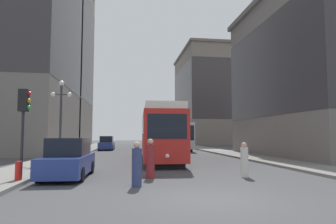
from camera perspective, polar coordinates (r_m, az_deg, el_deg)
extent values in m
plane|color=#424244|center=(9.30, 8.55, -16.64)|extent=(200.00, 200.00, 0.00)
cube|color=gray|center=(49.06, -14.40, -6.61)|extent=(2.89, 120.00, 0.15)
cube|color=gray|center=(49.89, 4.29, -6.70)|extent=(2.89, 120.00, 0.15)
cube|color=black|center=(22.88, -1.72, -9.01)|extent=(2.75, 12.42, 0.35)
cube|color=red|center=(22.81, -1.71, -4.69)|extent=(3.18, 13.51, 3.10)
cube|color=black|center=(22.82, -1.70, -2.94)|extent=(3.19, 12.97, 1.08)
cube|color=silver|center=(22.88, -1.70, -0.25)|extent=(2.96, 13.23, 0.44)
cube|color=black|center=(16.16, -0.15, -2.82)|extent=(2.21, 0.18, 1.40)
sphere|color=#F2EACC|center=(16.12, -0.13, -8.66)|extent=(0.24, 0.24, 0.24)
cube|color=black|center=(39.06, 1.46, -7.16)|extent=(2.18, 11.18, 0.35)
cube|color=silver|center=(39.02, 1.46, -4.63)|extent=(2.57, 12.15, 3.10)
cube|color=black|center=(39.02, 1.45, -3.84)|extent=(2.60, 11.67, 1.30)
cube|color=black|center=(33.06, 3.18, -4.11)|extent=(2.30, 0.08, 1.71)
cylinder|color=black|center=(13.25, -24.07, -11.25)|extent=(0.20, 0.64, 0.64)
cylinder|color=black|center=(15.91, -20.98, -10.15)|extent=(0.20, 0.64, 0.64)
cylinder|color=black|center=(12.85, -16.63, -11.68)|extent=(0.20, 0.64, 0.64)
cylinder|color=black|center=(15.58, -14.79, -10.43)|extent=(0.20, 0.64, 0.64)
cube|color=navy|center=(14.34, -19.02, -9.73)|extent=(1.92, 4.54, 0.84)
cube|color=black|center=(14.40, -18.83, -6.44)|extent=(1.65, 2.51, 0.80)
cylinder|color=black|center=(37.73, -13.47, -6.91)|extent=(0.19, 0.64, 0.64)
cylinder|color=black|center=(40.44, -13.03, -6.76)|extent=(0.19, 0.64, 0.64)
cylinder|color=black|center=(37.58, -10.87, -6.97)|extent=(0.19, 0.64, 0.64)
cylinder|color=black|center=(40.29, -10.59, -6.80)|extent=(0.19, 0.64, 0.64)
cube|color=navy|center=(38.99, -11.98, -6.45)|extent=(1.89, 4.43, 0.84)
cube|color=black|center=(39.08, -11.94, -5.24)|extent=(1.63, 2.45, 0.80)
cylinder|color=beige|center=(14.17, 14.78, -9.52)|extent=(0.36, 0.36, 1.38)
sphere|color=tan|center=(14.12, 14.72, -6.28)|extent=(0.25, 0.25, 0.25)
cylinder|color=navy|center=(11.32, -6.15, -10.76)|extent=(0.38, 0.38, 1.45)
sphere|color=tan|center=(11.26, -6.12, -6.50)|extent=(0.26, 0.26, 0.26)
cylinder|color=maroon|center=(13.43, -3.48, -9.64)|extent=(0.40, 0.40, 1.53)
sphere|color=tan|center=(13.38, -3.46, -5.86)|extent=(0.27, 0.27, 0.27)
cylinder|color=#232328|center=(13.70, -26.71, -3.78)|extent=(0.12, 0.12, 3.75)
cube|color=black|center=(13.78, -26.51, 2.05)|extent=(0.36, 0.36, 0.95)
sphere|color=red|center=(13.75, -25.67, 3.31)|extent=(0.18, 0.18, 0.18)
sphere|color=gold|center=(13.72, -25.71, 2.05)|extent=(0.18, 0.18, 0.18)
sphere|color=green|center=(13.69, -25.76, 0.79)|extent=(0.18, 0.18, 0.18)
cylinder|color=#333338|center=(21.33, -20.39, -2.06)|extent=(0.16, 0.16, 5.25)
sphere|color=white|center=(21.62, -20.18, 5.33)|extent=(0.36, 0.36, 0.36)
sphere|color=white|center=(21.63, -21.67, 3.25)|extent=(0.31, 0.31, 0.31)
sphere|color=white|center=(21.39, -18.80, 3.25)|extent=(0.31, 0.31, 0.31)
cube|color=#333338|center=(21.50, -20.24, 3.25)|extent=(1.10, 0.06, 0.06)
cylinder|color=red|center=(13.32, -27.33, -10.21)|extent=(0.26, 0.26, 0.75)
cube|color=slate|center=(39.56, -26.91, 14.94)|extent=(11.33, 17.64, 29.66)
cube|color=#383538|center=(40.07, -26.83, 16.95)|extent=(11.37, 17.68, 17.80)
cube|color=slate|center=(53.84, -20.85, 9.89)|extent=(10.17, 15.68, 30.22)
cube|color=#383538|center=(54.23, -20.80, 11.44)|extent=(10.21, 15.72, 18.13)
cube|color=slate|center=(30.95, 29.96, 5.65)|extent=(13.77, 16.20, 14.23)
cube|color=#383538|center=(31.07, 29.91, 6.95)|extent=(13.81, 16.24, 8.54)
cube|color=#5F5B56|center=(32.98, 29.43, 18.36)|extent=(14.37, 16.80, 0.50)
cube|color=slate|center=(66.13, 8.08, 2.48)|extent=(12.38, 19.85, 19.99)
cube|color=#3D3838|center=(66.26, 8.07, 3.33)|extent=(12.42, 19.89, 12.00)
cube|color=#685F56|center=(68.14, 7.98, 11.06)|extent=(12.98, 20.45, 0.50)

